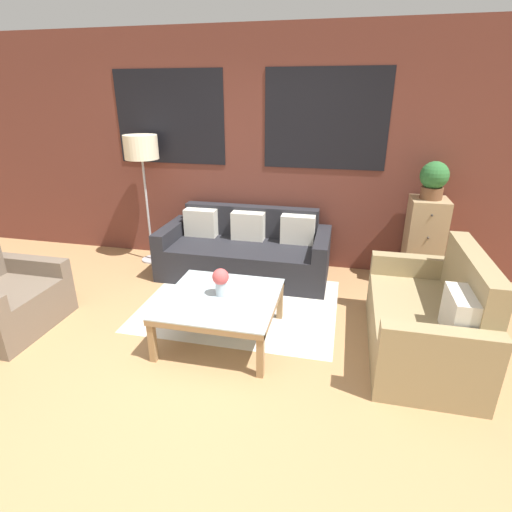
% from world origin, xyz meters
% --- Properties ---
extents(ground_plane, '(16.00, 16.00, 0.00)m').
position_xyz_m(ground_plane, '(0.00, 0.00, 0.00)').
color(ground_plane, '#AD7F51').
extents(wall_back_brick, '(8.40, 0.09, 2.80)m').
position_xyz_m(wall_back_brick, '(0.00, 2.44, 1.41)').
color(wall_back_brick, brown).
rests_on(wall_back_brick, ground_plane).
extents(rug, '(2.01, 1.56, 0.00)m').
position_xyz_m(rug, '(0.25, 1.17, 0.00)').
color(rug, silver).
rests_on(rug, ground_plane).
extents(couch_dark, '(2.00, 0.88, 0.78)m').
position_xyz_m(couch_dark, '(0.11, 1.95, 0.29)').
color(couch_dark, '#232328').
rests_on(couch_dark, ground_plane).
extents(settee_vintage, '(0.80, 1.47, 0.92)m').
position_xyz_m(settee_vintage, '(2.00, 0.71, 0.31)').
color(settee_vintage, '#99845B').
rests_on(settee_vintage, ground_plane).
extents(armchair_corner, '(0.80, 0.93, 0.84)m').
position_xyz_m(armchair_corner, '(-1.82, 0.26, 0.28)').
color(armchair_corner, '#6B5B4C').
rests_on(armchair_corner, ground_plane).
extents(coffee_table, '(0.98, 0.98, 0.42)m').
position_xyz_m(coffee_table, '(0.25, 0.54, 0.36)').
color(coffee_table, silver).
rests_on(coffee_table, ground_plane).
extents(floor_lamp, '(0.41, 0.41, 1.62)m').
position_xyz_m(floor_lamp, '(-1.21, 2.09, 1.41)').
color(floor_lamp, '#B2B2B7').
rests_on(floor_lamp, ground_plane).
extents(drawer_cabinet, '(0.39, 0.43, 1.01)m').
position_xyz_m(drawer_cabinet, '(2.15, 2.15, 0.50)').
color(drawer_cabinet, tan).
rests_on(drawer_cabinet, ground_plane).
extents(potted_plant, '(0.30, 0.30, 0.40)m').
position_xyz_m(potted_plant, '(2.15, 2.15, 1.23)').
color(potted_plant, brown).
rests_on(potted_plant, drawer_cabinet).
extents(flower_vase, '(0.15, 0.15, 0.25)m').
position_xyz_m(flower_vase, '(0.24, 0.58, 0.56)').
color(flower_vase, '#ADBCC6').
rests_on(flower_vase, coffee_table).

